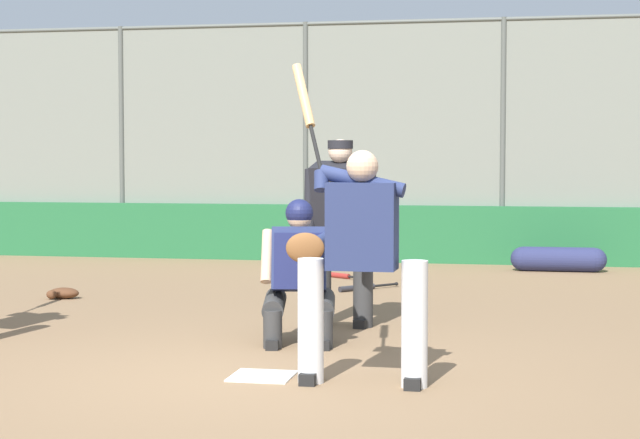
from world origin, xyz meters
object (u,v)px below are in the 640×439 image
object	(u,v)px
batter_at_plate	(361,257)
equipment_bag_dugout_side	(558,259)
umpire_home	(341,226)
spare_bat_near_backstop	(361,287)
catcher_behind_plate	(299,270)
fielding_glove_on_dirt	(63,293)
spare_bat_third_base_side	(338,275)

from	to	relation	value
batter_at_plate	equipment_bag_dugout_side	bearing A→B (deg)	-100.47
umpire_home	spare_bat_near_backstop	bearing A→B (deg)	-77.79
spare_bat_near_backstop	equipment_bag_dugout_side	bearing A→B (deg)	178.35
catcher_behind_plate	fielding_glove_on_dirt	size ratio (longest dim) A/B	3.55
spare_bat_near_backstop	fielding_glove_on_dirt	distance (m)	3.36
batter_at_plate	spare_bat_near_backstop	world-z (taller)	batter_at_plate
spare_bat_near_backstop	catcher_behind_plate	bearing A→B (deg)	41.54
umpire_home	spare_bat_near_backstop	xyz separation A→B (m)	(0.22, -2.66, -0.88)
spare_bat_near_backstop	equipment_bag_dugout_side	size ratio (longest dim) A/B	0.55
catcher_behind_plate	equipment_bag_dugout_side	xyz separation A→B (m)	(-2.24, -6.16, -0.45)
catcher_behind_plate	umpire_home	xyz separation A→B (m)	(-0.17, -0.99, 0.29)
fielding_glove_on_dirt	batter_at_plate	bearing A→B (deg)	136.08
batter_at_plate	fielding_glove_on_dirt	xyz separation A→B (m)	(3.86, -3.72, -0.81)
catcher_behind_plate	spare_bat_near_backstop	xyz separation A→B (m)	(0.05, -3.65, -0.59)
batter_at_plate	spare_bat_third_base_side	size ratio (longest dim) A/B	2.84
spare_bat_near_backstop	fielding_glove_on_dirt	world-z (taller)	fielding_glove_on_dirt
batter_at_plate	catcher_behind_plate	xyz separation A→B (m)	(0.73, -1.42, -0.25)
spare_bat_third_base_side	spare_bat_near_backstop	bearing A→B (deg)	146.77
batter_at_plate	equipment_bag_dugout_side	size ratio (longest dim) A/B	1.74
umpire_home	spare_bat_near_backstop	world-z (taller)	umpire_home
batter_at_plate	umpire_home	bearing A→B (deg)	-76.15
batter_at_plate	catcher_behind_plate	size ratio (longest dim) A/B	1.85
batter_at_plate	spare_bat_third_base_side	world-z (taller)	batter_at_plate
spare_bat_near_backstop	equipment_bag_dugout_side	distance (m)	3.40
batter_at_plate	spare_bat_near_backstop	xyz separation A→B (m)	(0.78, -5.07, -0.83)
spare_bat_near_backstop	fielding_glove_on_dirt	size ratio (longest dim) A/B	2.09
umpire_home	spare_bat_third_base_side	distance (m)	4.01
fielding_glove_on_dirt	equipment_bag_dugout_side	world-z (taller)	equipment_bag_dugout_side
catcher_behind_plate	equipment_bag_dugout_side	world-z (taller)	catcher_behind_plate
batter_at_plate	spare_bat_near_backstop	size ratio (longest dim) A/B	3.14
spare_bat_third_base_side	fielding_glove_on_dirt	distance (m)	3.63
umpire_home	spare_bat_third_base_side	bearing A→B (deg)	-72.18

